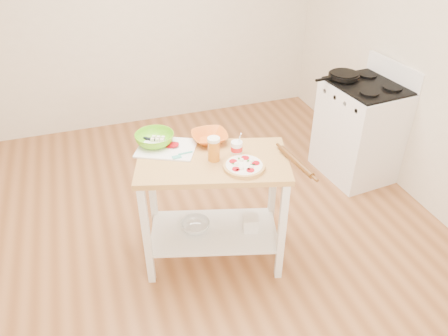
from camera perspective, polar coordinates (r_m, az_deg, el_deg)
room_shell at (r=2.94m, az=-3.23°, el=10.79°), size 4.04×4.54×2.74m
prep_island at (r=3.10m, az=-1.41°, el=-2.92°), size 1.14×0.82×0.90m
gas_stove at (r=4.39m, az=17.29°, el=4.74°), size 0.65×0.75×1.11m
skillet at (r=4.24m, az=15.33°, el=11.58°), size 0.45×0.28×0.03m
pizza at (r=2.86m, az=2.64°, el=0.28°), size 0.28×0.28×0.04m
cutting_board at (r=3.10m, az=-7.52°, el=2.68°), size 0.49×0.45×0.04m
spatula at (r=2.99m, az=-5.58°, el=1.72°), size 0.15×0.06×0.01m
knife at (r=3.18m, az=-8.93°, el=3.65°), size 0.24×0.17×0.01m
orange_bowl at (r=3.15m, az=-1.90°, el=4.04°), size 0.27×0.27×0.06m
green_bowl at (r=3.14m, az=-9.04°, el=3.75°), size 0.34×0.34×0.09m
beer_pint at (r=2.91m, az=-1.34°, el=2.51°), size 0.08×0.08×0.17m
yogurt_tub at (r=2.99m, az=1.66°, el=2.61°), size 0.08×0.08×0.17m
rolling_pin at (r=2.93m, az=9.39°, el=0.81°), size 0.08×0.38×0.04m
shelf_glass_bowl at (r=3.34m, az=-3.77°, el=-7.54°), size 0.22×0.22×0.07m
shelf_bin at (r=3.33m, az=3.48°, el=-7.21°), size 0.14×0.14×0.11m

